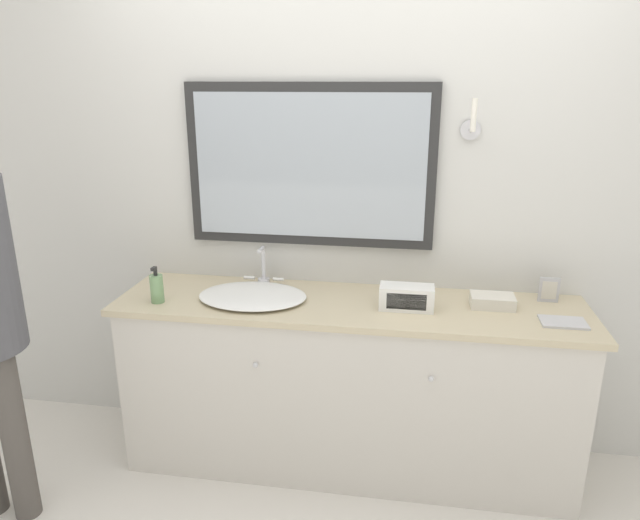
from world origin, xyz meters
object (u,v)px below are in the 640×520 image
Objects in this scene: picture_frame at (549,290)px; sink_basin at (253,295)px; soap_bottle at (157,288)px; appliance_box at (407,297)px.

sink_basin is at bearing -172.39° from picture_frame.
soap_bottle reaches higher than picture_frame.
soap_bottle is 0.72× the size of appliance_box.
picture_frame is at bearing 9.30° from soap_bottle.
soap_bottle is at bearing -170.70° from picture_frame.
picture_frame is (1.35, 0.18, 0.04)m from sink_basin.
appliance_box is (1.13, 0.10, -0.01)m from soap_bottle.
sink_basin reaches higher than appliance_box.
soap_bottle is 1.14m from appliance_box.
soap_bottle is at bearing -165.37° from sink_basin.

